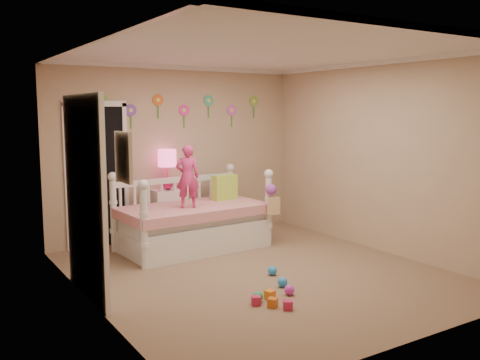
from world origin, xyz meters
TOP-DOWN VIEW (x-y plane):
  - floor at (0.00, 0.00)m, footprint 4.00×4.50m
  - ceiling at (0.00, 0.00)m, footprint 4.00×4.50m
  - back_wall at (0.00, 2.25)m, footprint 4.00×0.01m
  - left_wall at (-2.00, 0.00)m, footprint 0.01×4.50m
  - right_wall at (2.00, 0.00)m, footprint 0.01×4.50m
  - crown_molding at (0.00, 0.00)m, footprint 4.00×4.50m
  - daybed at (-0.16, 1.43)m, footprint 2.11×1.22m
  - pillow_turquoise at (0.47, 1.63)m, footprint 0.38×0.16m
  - pillow_lime at (0.46, 1.60)m, footprint 0.40×0.19m
  - child at (-0.31, 1.29)m, footprint 0.37×0.31m
  - nightstand at (-0.25, 2.07)m, footprint 0.47×0.36m
  - table_lamp at (-0.25, 2.07)m, footprint 0.27×0.27m
  - closet_doorway at (-1.25, 2.23)m, footprint 0.90×0.04m
  - flower_decals at (-0.09, 2.24)m, footprint 3.40×0.02m
  - mirror_closet at (-1.96, 0.30)m, footprint 0.07×1.30m
  - wall_picture at (-1.97, -0.90)m, footprint 0.05×0.34m
  - hanging_bag at (0.82, 0.90)m, footprint 0.20×0.16m
  - toy_scatter at (-0.25, -0.47)m, footprint 0.88×1.35m

SIDE VIEW (x-z plane):
  - floor at x=0.00m, z-range -0.01..0.01m
  - toy_scatter at x=-0.25m, z-range 0.00..0.11m
  - nightstand at x=-0.25m, z-range 0.00..0.77m
  - daybed at x=-0.16m, z-range 0.00..1.11m
  - hanging_bag at x=0.82m, z-range 0.50..0.86m
  - pillow_turquoise at x=0.47m, z-range 0.62..0.99m
  - pillow_lime at x=0.46m, z-range 0.62..0.99m
  - closet_doorway at x=-1.25m, z-range 0.00..2.07m
  - child at x=-0.31m, z-range 0.62..1.48m
  - mirror_closet at x=-1.96m, z-range 0.00..2.10m
  - table_lamp at x=-0.25m, z-range 0.86..1.46m
  - back_wall at x=0.00m, z-range 0.00..2.60m
  - left_wall at x=-2.00m, z-range 0.00..2.60m
  - right_wall at x=2.00m, z-range 0.00..2.60m
  - wall_picture at x=-1.97m, z-range 1.34..1.76m
  - flower_decals at x=-0.09m, z-range 1.69..2.19m
  - crown_molding at x=0.00m, z-range 2.54..2.60m
  - ceiling at x=0.00m, z-range 2.60..2.60m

